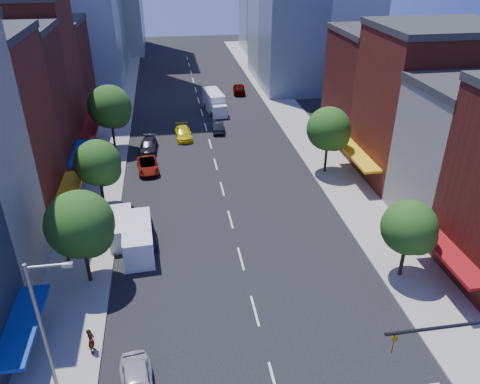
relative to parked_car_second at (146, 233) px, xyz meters
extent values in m
plane|color=black|center=(7.50, -15.82, -0.71)|extent=(220.00, 220.00, 0.00)
cube|color=gray|center=(-5.00, 24.18, -0.63)|extent=(5.00, 120.00, 0.15)
cube|color=gray|center=(20.00, 24.18, -0.63)|extent=(5.00, 120.00, 0.15)
cube|color=#4C1513|center=(-13.50, 13.18, 6.79)|extent=(12.00, 8.00, 15.00)
cube|color=maroon|center=(-13.50, 21.68, 7.79)|extent=(12.00, 9.00, 17.00)
cube|color=#4C1513|center=(-13.50, 31.18, 5.79)|extent=(12.00, 10.00, 13.00)
cube|color=#B7B4A9|center=(28.50, -0.82, 5.29)|extent=(12.00, 8.00, 12.00)
cube|color=maroon|center=(28.50, 8.18, 6.79)|extent=(12.00, 10.00, 15.00)
cube|color=#4C1513|center=(28.50, 18.18, 5.79)|extent=(12.00, 10.00, 13.00)
cylinder|color=black|center=(14.50, -20.32, 7.04)|extent=(7.00, 0.16, 0.16)
imported|color=gold|center=(11.50, -20.32, 6.44)|extent=(0.22, 0.18, 1.10)
cylinder|color=slate|center=(-4.50, -14.82, 3.94)|extent=(0.20, 0.20, 9.00)
cylinder|color=slate|center=(-3.50, -14.82, 8.24)|extent=(2.00, 0.14, 0.14)
cube|color=slate|center=(-2.60, -14.82, 8.19)|extent=(0.50, 0.25, 0.18)
cylinder|color=black|center=(-4.00, -4.82, 1.40)|extent=(0.28, 0.28, 3.92)
sphere|color=#1A4914|center=(-4.00, -4.82, 4.34)|extent=(4.80, 4.80, 4.80)
sphere|color=#1A4914|center=(-3.40, -5.12, 3.64)|extent=(3.36, 3.36, 3.36)
cylinder|color=black|center=(-4.00, 6.18, 1.26)|extent=(0.28, 0.28, 3.64)
sphere|color=#1A4914|center=(-4.00, 6.18, 3.99)|extent=(4.20, 4.20, 4.20)
sphere|color=#1A4914|center=(-3.40, 5.88, 3.34)|extent=(2.94, 2.94, 2.94)
cylinder|color=black|center=(-4.00, 20.18, 1.54)|extent=(0.28, 0.28, 4.20)
sphere|color=#1A4914|center=(-4.00, 20.18, 4.69)|extent=(5.00, 5.00, 5.00)
sphere|color=#1A4914|center=(-3.40, 19.88, 3.94)|extent=(3.50, 3.50, 3.50)
cylinder|color=black|center=(19.00, -7.82, 1.12)|extent=(0.28, 0.28, 3.36)
sphere|color=#1A4914|center=(19.00, -7.82, 3.64)|extent=(4.00, 4.00, 4.00)
sphere|color=#1A4914|center=(19.60, -8.12, 3.04)|extent=(2.80, 2.80, 2.80)
cylinder|color=black|center=(19.00, 10.18, 1.40)|extent=(0.28, 0.28, 3.92)
sphere|color=#1A4914|center=(19.00, 10.18, 4.34)|extent=(4.60, 4.60, 4.60)
sphere|color=#1A4914|center=(19.60, 9.88, 3.64)|extent=(3.22, 3.22, 3.22)
imported|color=black|center=(0.00, 0.00, 0.00)|extent=(2.02, 4.43, 1.41)
imported|color=#999999|center=(0.00, 13.57, -0.05)|extent=(2.64, 4.90, 1.31)
imported|color=black|center=(0.00, 19.15, -0.02)|extent=(2.25, 4.86, 1.37)
cube|color=silver|center=(-0.53, -1.46, 0.50)|extent=(2.63, 5.87, 2.41)
cube|color=black|center=(-0.41, -3.64, 0.85)|extent=(2.19, 1.27, 1.03)
cylinder|color=black|center=(-1.45, -3.47, -0.30)|extent=(0.34, 0.89, 0.87)
cylinder|color=black|center=(0.61, -3.35, -0.30)|extent=(0.34, 0.89, 0.87)
cylinder|color=black|center=(-1.68, 0.43, -0.30)|extent=(0.34, 0.89, 0.87)
cylinder|color=black|center=(0.38, 0.55, -0.30)|extent=(0.34, 0.89, 0.87)
cube|color=silver|center=(-2.00, 0.69, 0.30)|extent=(2.29, 4.94, 2.02)
cube|color=black|center=(-1.86, -1.13, 0.59)|extent=(1.85, 1.10, 0.86)
cylinder|color=black|center=(-2.73, -1.01, -0.37)|extent=(0.30, 0.75, 0.73)
cylinder|color=black|center=(-1.01, -0.87, -0.37)|extent=(0.30, 0.75, 0.73)
cylinder|color=black|center=(-2.99, 2.25, -0.37)|extent=(0.30, 0.75, 0.73)
cylinder|color=black|center=(-1.27, 2.38, -0.37)|extent=(0.30, 0.75, 0.73)
imported|color=#DAC80B|center=(4.35, 22.59, -0.01)|extent=(2.16, 4.85, 1.38)
imported|color=black|center=(9.00, 24.28, -0.05)|extent=(1.77, 4.10, 1.31)
imported|color=#999999|center=(14.44, 41.06, 0.09)|extent=(2.40, 4.87, 1.60)
cube|color=silver|center=(9.39, 32.89, 0.72)|extent=(2.87, 6.02, 2.85)
cube|color=silver|center=(9.82, 29.53, 0.28)|extent=(2.15, 1.84, 1.78)
cylinder|color=black|center=(8.76, 30.11, -0.30)|extent=(0.37, 0.83, 0.80)
cylinder|color=black|center=(10.70, 30.36, -0.30)|extent=(0.37, 0.83, 0.80)
cylinder|color=black|center=(8.24, 34.09, -0.30)|extent=(0.37, 0.83, 0.80)
cylinder|color=black|center=(10.19, 34.34, -0.30)|extent=(0.37, 0.83, 0.80)
imported|color=#999999|center=(-3.00, -11.89, 0.32)|extent=(0.52, 0.70, 1.75)
imported|color=#999999|center=(-6.08, -2.03, 0.33)|extent=(1.00, 1.08, 1.77)
camera|label=1|loc=(2.66, -33.63, 21.75)|focal=35.00mm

